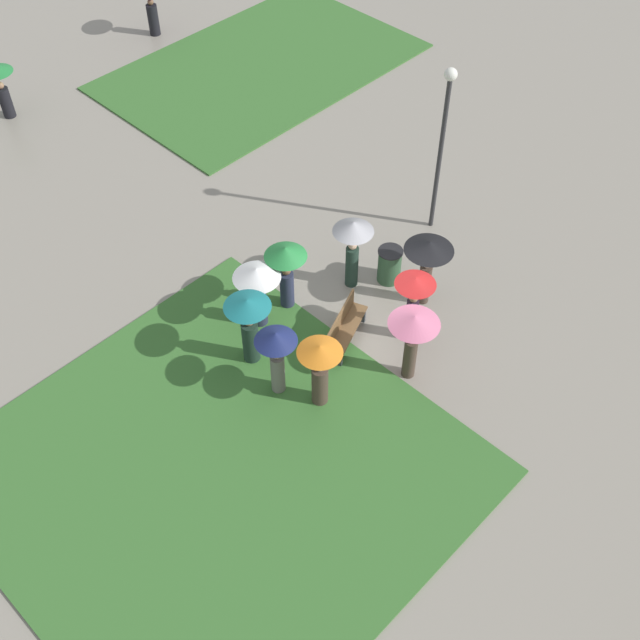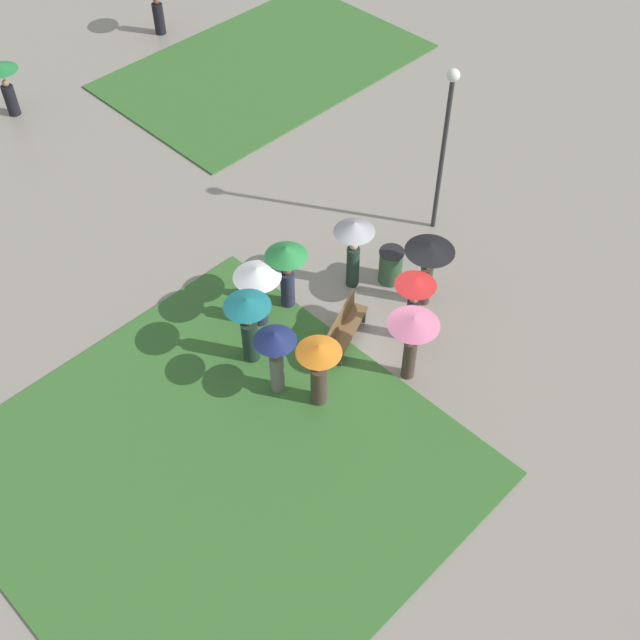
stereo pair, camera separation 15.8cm
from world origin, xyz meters
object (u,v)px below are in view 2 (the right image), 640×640
Objects in this scene: lamp_post at (446,132)px; crowd_person_green at (287,264)px; crowd_person_teal at (249,320)px; crowd_person_navy at (276,350)px; crowd_person_black at (429,256)px; crowd_person_grey at (354,240)px; crowd_person_orange at (319,366)px; crowd_person_pink at (413,331)px; trash_bin at (391,266)px; lone_walker_far_path at (4,80)px; crowd_person_white at (258,284)px; park_bench at (344,328)px; crowd_person_red at (414,296)px.

crowd_person_green is (-4.83, 0.64, -1.62)m from lamp_post.
crowd_person_navy is at bearing -134.20° from crowd_person_teal.
crowd_person_black is 1.85m from crowd_person_grey.
crowd_person_green is 1.90m from crowd_person_teal.
crowd_person_orange is 0.96× the size of crowd_person_pink.
crowd_person_grey is (1.65, -0.62, 0.11)m from crowd_person_green.
crowd_person_green reaches higher than trash_bin.
crowd_person_teal is 12.94m from lone_walker_far_path.
lamp_post reaches higher than crowd_person_pink.
crowd_person_white is at bearing 119.67° from crowd_person_green.
park_bench is at bearing 84.30° from crowd_person_pink.
lone_walker_far_path is at bearing 77.72° from crowd_person_pink.
lamp_post is at bearing -32.37° from crowd_person_white.
crowd_person_pink is (1.28, -3.58, 0.18)m from crowd_person_white.
lamp_post is 4.86× the size of trash_bin.
crowd_person_orange is 1.03× the size of crowd_person_white.
crowd_person_pink reaches higher than crowd_person_navy.
crowd_person_orange is 3.80m from crowd_person_grey.
crowd_person_grey is (-0.80, 1.67, -0.05)m from crowd_person_black.
crowd_person_pink is (1.96, -0.91, 0.28)m from crowd_person_orange.
crowd_person_black reaches higher than crowd_person_orange.
crowd_person_orange is at bearing -174.98° from park_bench.
park_bench is at bearing 7.64° from lone_walker_far_path.
crowd_person_grey reaches higher than crowd_person_green.
crowd_person_orange reaches higher than lone_walker_far_path.
lone_walker_far_path is at bearing -170.75° from crowd_person_grey.
crowd_person_white reaches higher than park_bench.
crowd_person_orange is at bearing -178.13° from crowd_person_green.
crowd_person_orange is 0.98× the size of crowd_person_green.
trash_bin is (-2.40, -0.55, -2.52)m from lamp_post.
lamp_post is 2.69× the size of lone_walker_far_path.
crowd_person_white is 0.95× the size of crowd_person_green.
crowd_person_grey is 12.99m from lone_walker_far_path.
crowd_person_teal is (-1.89, 1.14, 0.85)m from park_bench.
crowd_person_white is (-5.71, 0.69, -1.67)m from lamp_post.
park_bench is 0.94× the size of crowd_person_orange.
crowd_person_orange is at bearing -27.21° from crowd_person_black.
lamp_post reaches higher than crowd_person_black.
crowd_person_orange is at bearing -162.74° from lamp_post.
lamp_post is 7.08m from crowd_person_navy.
crowd_person_teal is at bearing 127.31° from park_bench.
crowd_person_red is 3.78m from crowd_person_teal.
lamp_post is (4.72, 1.15, 2.54)m from park_bench.
park_bench is 1.00× the size of lone_walker_far_path.
lamp_post is at bearing -7.96° from park_bench.
crowd_person_teal is (-2.18, 2.88, -0.20)m from crowd_person_pink.
crowd_person_orange is at bearing 122.73° from crowd_person_red.
lamp_post is at bearing 89.79° from crowd_person_grey.
crowd_person_navy is (-3.29, 1.07, -0.02)m from crowd_person_red.
lone_walker_far_path is at bearing -111.06° from crowd_person_black.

